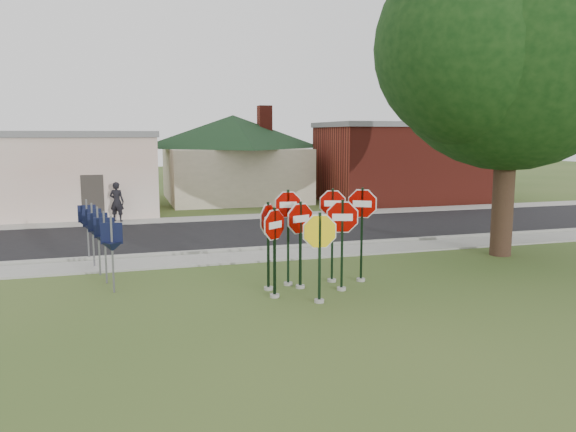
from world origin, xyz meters
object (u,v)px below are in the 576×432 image
object	(u,v)px
stop_sign_left	(275,240)
pedestrian	(117,202)
stop_sign_center	(300,232)
stop_sign_yellow	(320,245)
oak_tree	(512,41)

from	to	relation	value
stop_sign_left	pedestrian	world-z (taller)	stop_sign_left
stop_sign_center	stop_sign_left	size ratio (longest dim) A/B	1.03
stop_sign_yellow	oak_tree	size ratio (longest dim) A/B	0.20
stop_sign_center	pedestrian	distance (m)	13.82
stop_sign_center	pedestrian	bearing A→B (deg)	109.83
stop_sign_center	pedestrian	xyz separation A→B (m)	(-4.68, 12.99, -0.53)
stop_sign_left	pedestrian	size ratio (longest dim) A/B	1.30
oak_tree	pedestrian	bearing A→B (deg)	138.51
pedestrian	oak_tree	bearing A→B (deg)	162.27
stop_sign_yellow	stop_sign_left	bearing A→B (deg)	141.32
stop_sign_center	oak_tree	bearing A→B (deg)	14.37
stop_sign_center	stop_sign_left	distance (m)	1.08
stop_sign_yellow	oak_tree	world-z (taller)	oak_tree
oak_tree	pedestrian	xyz separation A→B (m)	(-12.44, 11.00, -6.04)
stop_sign_yellow	stop_sign_center	bearing A→B (deg)	91.97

